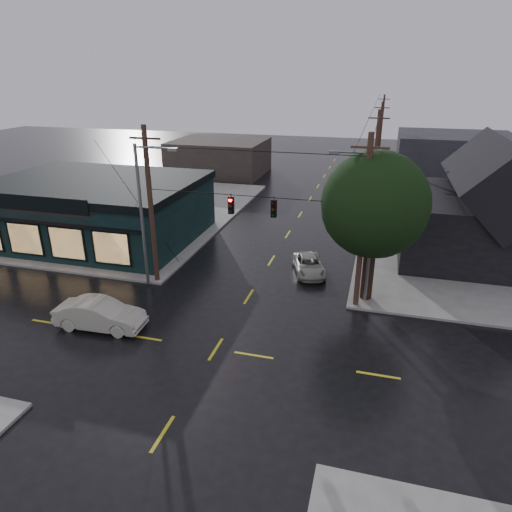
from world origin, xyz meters
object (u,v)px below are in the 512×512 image
(utility_pole_nw, at_px, (158,281))
(utility_pole_ne, at_px, (355,306))
(sedan_cream, at_px, (100,315))
(corner_tree, at_px, (375,205))
(suv_silver, at_px, (309,265))

(utility_pole_nw, xyz_separation_m, utility_pole_ne, (13.00, 0.00, 0.00))
(utility_pole_ne, distance_m, sedan_cream, 14.65)
(utility_pole_nw, height_order, utility_pole_ne, same)
(corner_tree, relative_size, suv_silver, 2.14)
(sedan_cream, distance_m, suv_silver, 14.15)
(suv_silver, bearing_deg, corner_tree, -54.79)
(corner_tree, xyz_separation_m, suv_silver, (-3.99, 3.02, -5.43))
(corner_tree, xyz_separation_m, utility_pole_ne, (-0.52, -1.02, -6.01))
(corner_tree, relative_size, sedan_cream, 1.83)
(utility_pole_ne, relative_size, sedan_cream, 2.07)
(corner_tree, distance_m, sedan_cream, 16.39)
(utility_pole_nw, distance_m, utility_pole_ne, 13.00)
(corner_tree, bearing_deg, utility_pole_ne, -117.29)
(utility_pole_nw, distance_m, sedan_cream, 6.24)
(corner_tree, bearing_deg, sedan_cream, -152.43)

